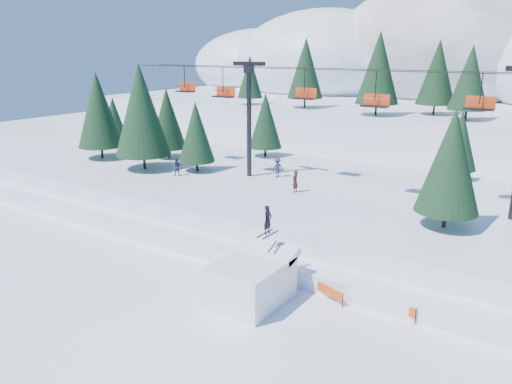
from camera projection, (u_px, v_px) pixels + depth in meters
The scene contains 10 objects.
ground at pixel (200, 307), 27.73m from camera, with size 160.00×160.00×0.00m, color white.
mid_shelf at pixel (338, 205), 41.78m from camera, with size 70.00×22.00×2.50m, color white.
berm at pixel (275, 251), 33.98m from camera, with size 70.00×6.00×1.10m, color white.
mountain_ridge at pixel (448, 74), 86.40m from camera, with size 119.00×60.19×26.46m.
jump_kicker at pixel (252, 279), 28.11m from camera, with size 3.56×4.86×5.32m.
chairlift at pixel (358, 109), 38.89m from camera, with size 46.00×3.21×10.28m.
conifer_stand at pixel (323, 134), 41.14m from camera, with size 63.74×17.71×10.19m.
distant_skiers at pixel (315, 178), 41.99m from camera, with size 30.52×6.65×1.86m.
banner_near at pixel (325, 289), 28.62m from camera, with size 2.70×0.99×0.90m.
banner_far at pixel (393, 304), 26.96m from camera, with size 2.72×0.94×0.90m.
Camera 1 is at (16.42, -18.96, 13.81)m, focal length 35.00 mm.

